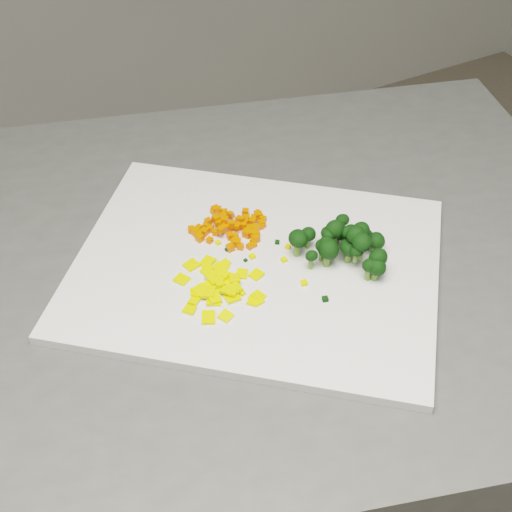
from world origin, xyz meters
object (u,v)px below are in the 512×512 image
pepper_pile (219,281)px  broccoli_pile (345,239)px  carrot_pile (228,221)px  counter_block (226,466)px  cutting_board (256,266)px

pepper_pile → broccoli_pile: bearing=-8.9°
carrot_pile → broccoli_pile: size_ratio=0.83×
carrot_pile → broccoli_pile: 0.14m
carrot_pile → pepper_pile: bearing=-122.0°
counter_block → pepper_pile: (-0.02, -0.05, 0.47)m
counter_block → cutting_board: (0.03, -0.04, 0.46)m
pepper_pile → broccoli_pile: 0.15m
cutting_board → carrot_pile: size_ratio=4.50×
cutting_board → counter_block: bearing=128.7°
counter_block → cutting_board: cutting_board is taller
counter_block → carrot_pile: carrot_pile is taller
counter_block → broccoli_pile: broccoli_pile is taller
carrot_pile → pepper_pile: 0.10m
pepper_pile → broccoli_pile: size_ratio=0.97×
counter_block → cutting_board: size_ratio=2.36×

